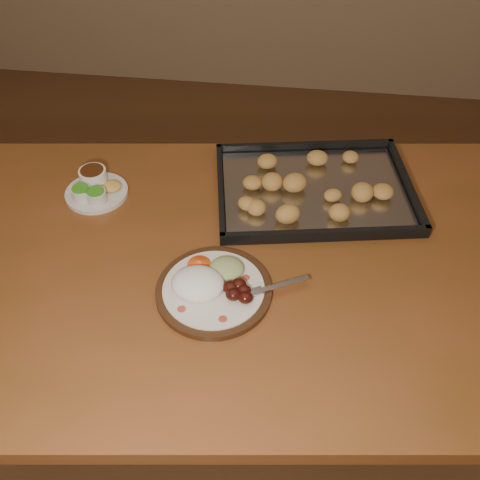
# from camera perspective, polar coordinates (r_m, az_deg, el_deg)

# --- Properties ---
(ground) EXTENTS (4.00, 4.00, 0.00)m
(ground) POSITION_cam_1_polar(r_m,az_deg,el_deg) (1.93, -7.12, -13.52)
(ground) COLOR brown
(ground) RESTS_ON ground
(dining_table) EXTENTS (1.60, 1.08, 0.75)m
(dining_table) POSITION_cam_1_polar(r_m,az_deg,el_deg) (1.29, -1.72, -4.92)
(dining_table) COLOR brown
(dining_table) RESTS_ON ground
(dinner_plate) EXTENTS (0.32, 0.25, 0.06)m
(dinner_plate) POSITION_cam_1_polar(r_m,az_deg,el_deg) (1.14, -3.07, -4.93)
(dinner_plate) COLOR #321C0E
(dinner_plate) RESTS_ON dining_table
(condiment_saucer) EXTENTS (0.16, 0.16, 0.05)m
(condiment_saucer) POSITION_cam_1_polar(r_m,az_deg,el_deg) (1.41, -15.23, 5.39)
(condiment_saucer) COLOR beige
(condiment_saucer) RESTS_ON dining_table
(baking_tray) EXTENTS (0.55, 0.44, 0.05)m
(baking_tray) POSITION_cam_1_polar(r_m,az_deg,el_deg) (1.38, 7.93, 5.60)
(baking_tray) COLOR black
(baking_tray) RESTS_ON dining_table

